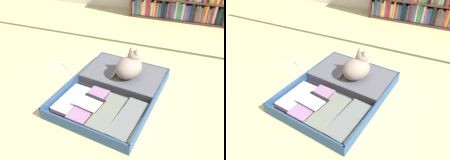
# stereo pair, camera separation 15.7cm
# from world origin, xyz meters

# --- Properties ---
(ground_plane) EXTENTS (10.00, 10.00, 0.00)m
(ground_plane) POSITION_xyz_m (0.00, 0.00, 0.00)
(ground_plane) COLOR #BAB87D
(tatami_border) EXTENTS (4.80, 0.05, 0.00)m
(tatami_border) POSITION_xyz_m (0.00, 1.21, 0.00)
(tatami_border) COLOR #3A482C
(tatami_border) RESTS_ON ground_plane
(open_suitcase) EXTENTS (0.82, 1.03, 0.10)m
(open_suitcase) POSITION_xyz_m (0.05, 0.28, 0.04)
(open_suitcase) COLOR navy
(open_suitcase) RESTS_ON ground_plane
(black_cat) EXTENTS (0.29, 0.32, 0.27)m
(black_cat) POSITION_xyz_m (0.12, 0.42, 0.19)
(black_cat) COLOR gray
(black_cat) RESTS_ON open_suitcase
(clothes_hanger) EXTENTS (0.30, 0.27, 0.01)m
(clothes_hanger) POSITION_xyz_m (-0.59, 0.45, 0.00)
(clothes_hanger) COLOR silver
(clothes_hanger) RESTS_ON ground_plane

